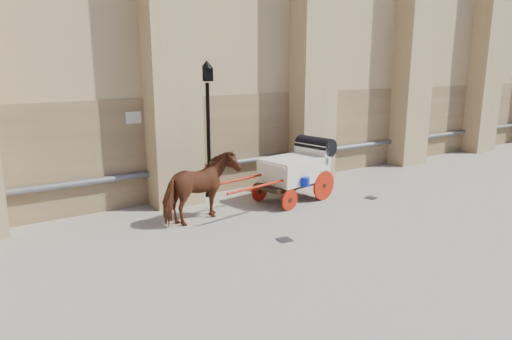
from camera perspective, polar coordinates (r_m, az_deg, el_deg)
ground at (r=10.86m, az=2.81°, el=-8.02°), size 90.00×90.00×0.00m
horse at (r=11.54m, az=-6.91°, el=-2.28°), size 2.23×1.44×1.74m
carriage at (r=13.41m, az=5.21°, el=0.34°), size 4.20×1.74×1.79m
street_lamp at (r=13.53m, az=-5.99°, el=5.55°), size 0.38×0.38×4.02m
drain_grate_near at (r=10.52m, az=3.57°, el=-8.70°), size 0.36×0.36×0.01m
drain_grate_far at (r=14.10m, az=14.17°, el=-3.39°), size 0.41×0.41×0.01m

